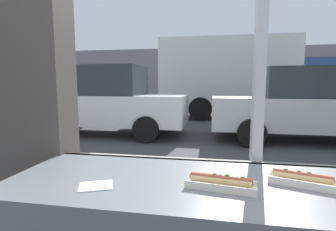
{
  "coord_description": "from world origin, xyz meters",
  "views": [
    {
      "loc": [
        -0.22,
        -1.2,
        1.39
      ],
      "look_at": [
        -0.86,
        2.43,
        0.94
      ],
      "focal_mm": 27.01,
      "sensor_mm": 36.0,
      "label": 1
    }
  ],
  "objects_px": {
    "box_truck": "(243,76)",
    "parked_car_white": "(104,101)",
    "hotdog_tray_near": "(302,179)",
    "hotdog_tray_far": "(221,182)",
    "parked_car_silver": "(310,105)"
  },
  "relations": [
    {
      "from": "parked_car_white",
      "to": "box_truck",
      "type": "distance_m",
      "value": 5.96
    },
    {
      "from": "hotdog_tray_near",
      "to": "hotdog_tray_far",
      "type": "distance_m",
      "value": 0.31
    },
    {
      "from": "hotdog_tray_near",
      "to": "hotdog_tray_far",
      "type": "relative_size",
      "value": 0.94
    },
    {
      "from": "hotdog_tray_far",
      "to": "parked_car_silver",
      "type": "height_order",
      "value": "parked_car_silver"
    },
    {
      "from": "box_truck",
      "to": "parked_car_white",
      "type": "bearing_deg",
      "value": -134.88
    },
    {
      "from": "parked_car_white",
      "to": "parked_car_silver",
      "type": "distance_m",
      "value": 5.3
    },
    {
      "from": "parked_car_silver",
      "to": "box_truck",
      "type": "distance_m",
      "value": 4.41
    },
    {
      "from": "hotdog_tray_near",
      "to": "parked_car_white",
      "type": "distance_m",
      "value": 6.54
    },
    {
      "from": "parked_car_silver",
      "to": "box_truck",
      "type": "bearing_deg",
      "value": 105.17
    },
    {
      "from": "hotdog_tray_far",
      "to": "box_truck",
      "type": "relative_size",
      "value": 0.04
    },
    {
      "from": "parked_car_silver",
      "to": "box_truck",
      "type": "relative_size",
      "value": 0.66
    },
    {
      "from": "hotdog_tray_far",
      "to": "parked_car_white",
      "type": "distance_m",
      "value": 6.46
    },
    {
      "from": "parked_car_white",
      "to": "parked_car_silver",
      "type": "bearing_deg",
      "value": 0.0
    },
    {
      "from": "hotdog_tray_near",
      "to": "parked_car_silver",
      "type": "xyz_separation_m",
      "value": [
        1.99,
        5.63,
        -0.14
      ]
    },
    {
      "from": "parked_car_silver",
      "to": "hotdog_tray_near",
      "type": "bearing_deg",
      "value": -109.42
    }
  ]
}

